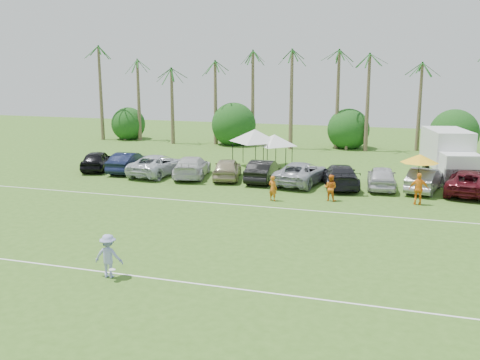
% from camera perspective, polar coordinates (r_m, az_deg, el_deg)
% --- Properties ---
extents(ground, '(120.00, 120.00, 0.00)m').
position_cam_1_polar(ground, '(21.46, -17.46, -11.21)').
color(ground, '#39621D').
rests_on(ground, ground).
extents(field_lines, '(80.00, 12.10, 0.01)m').
position_cam_1_polar(field_lines, '(27.94, -8.14, -5.28)').
color(field_lines, white).
rests_on(field_lines, ground).
extents(palm_tree_0, '(2.40, 2.40, 8.90)m').
position_cam_1_polar(palm_tree_0, '(63.64, -14.87, 10.94)').
color(palm_tree_0, brown).
rests_on(palm_tree_0, ground).
extents(palm_tree_1, '(2.40, 2.40, 9.90)m').
position_cam_1_polar(palm_tree_1, '(61.14, -10.85, 11.92)').
color(palm_tree_1, brown).
rests_on(palm_tree_1, ground).
extents(palm_tree_2, '(2.40, 2.40, 10.90)m').
position_cam_1_polar(palm_tree_2, '(58.98, -6.48, 12.89)').
color(palm_tree_2, brown).
rests_on(palm_tree_2, ground).
extents(palm_tree_3, '(2.40, 2.40, 11.90)m').
position_cam_1_polar(palm_tree_3, '(57.51, -2.74, 13.82)').
color(palm_tree_3, brown).
rests_on(palm_tree_3, ground).
extents(palm_tree_4, '(2.40, 2.40, 8.90)m').
position_cam_1_polar(palm_tree_4, '(56.25, 1.20, 11.24)').
color(palm_tree_4, brown).
rests_on(palm_tree_4, ground).
extents(palm_tree_5, '(2.40, 2.40, 9.90)m').
position_cam_1_polar(palm_tree_5, '(55.27, 5.28, 12.08)').
color(palm_tree_5, brown).
rests_on(palm_tree_5, ground).
extents(palm_tree_6, '(2.40, 2.40, 10.90)m').
position_cam_1_polar(palm_tree_6, '(54.58, 9.51, 12.88)').
color(palm_tree_6, brown).
rests_on(palm_tree_6, ground).
extents(palm_tree_7, '(2.40, 2.40, 11.90)m').
position_cam_1_polar(palm_tree_7, '(54.19, 13.85, 13.60)').
color(palm_tree_7, brown).
rests_on(palm_tree_7, ground).
extents(palm_tree_8, '(2.40, 2.40, 8.90)m').
position_cam_1_polar(palm_tree_8, '(54.07, 19.09, 10.56)').
color(palm_tree_8, brown).
rests_on(palm_tree_8, ground).
extents(bush_tree_0, '(4.00, 4.00, 4.00)m').
position_cam_1_polar(bush_tree_0, '(63.31, -11.80, 5.93)').
color(bush_tree_0, brown).
rests_on(bush_tree_0, ground).
extents(bush_tree_1, '(4.00, 4.00, 4.00)m').
position_cam_1_polar(bush_tree_1, '(58.15, -0.46, 5.66)').
color(bush_tree_1, brown).
rests_on(bush_tree_1, ground).
extents(bush_tree_2, '(4.00, 4.00, 4.00)m').
position_cam_1_polar(bush_tree_2, '(55.70, 11.43, 5.14)').
color(bush_tree_2, brown).
rests_on(bush_tree_2, ground).
extents(bush_tree_3, '(4.00, 4.00, 4.00)m').
position_cam_1_polar(bush_tree_3, '(55.59, 21.76, 4.51)').
color(bush_tree_3, brown).
rests_on(bush_tree_3, ground).
extents(sideline_player_a, '(0.68, 0.56, 1.60)m').
position_cam_1_polar(sideline_player_a, '(33.43, 3.52, -0.89)').
color(sideline_player_a, '#CC6216').
rests_on(sideline_player_a, ground).
extents(sideline_player_b, '(0.91, 0.77, 1.66)m').
position_cam_1_polar(sideline_player_b, '(33.85, 9.63, -0.82)').
color(sideline_player_b, orange).
rests_on(sideline_player_b, ground).
extents(sideline_player_c, '(1.19, 0.56, 1.97)m').
position_cam_1_polar(sideline_player_c, '(34.12, 18.53, -0.92)').
color(sideline_player_c, orange).
rests_on(sideline_player_c, ground).
extents(box_truck, '(4.06, 7.36, 3.59)m').
position_cam_1_polar(box_truck, '(42.82, 21.46, 2.68)').
color(box_truck, white).
rests_on(box_truck, ground).
extents(canopy_tent_left, '(4.51, 4.51, 3.66)m').
position_cam_1_polar(canopy_tent_left, '(44.56, 1.59, 5.42)').
color(canopy_tent_left, black).
rests_on(canopy_tent_left, ground).
extents(canopy_tent_right, '(3.93, 3.93, 3.18)m').
position_cam_1_polar(canopy_tent_right, '(44.51, 3.70, 4.87)').
color(canopy_tent_right, black).
rests_on(canopy_tent_right, ground).
extents(market_umbrella, '(2.43, 2.43, 2.71)m').
position_cam_1_polar(market_umbrella, '(36.47, 18.61, 2.20)').
color(market_umbrella, black).
rests_on(market_umbrella, ground).
extents(frisbee_player, '(1.22, 0.86, 1.78)m').
position_cam_1_polar(frisbee_player, '(22.04, -13.85, -7.87)').
color(frisbee_player, '#969BD6').
rests_on(frisbee_player, ground).
extents(parked_car_0, '(3.19, 5.04, 1.60)m').
position_cam_1_polar(parked_car_0, '(44.79, -14.97, 2.03)').
color(parked_car_0, black).
rests_on(parked_car_0, ground).
extents(parked_car_1, '(2.02, 4.96, 1.60)m').
position_cam_1_polar(parked_car_1, '(43.41, -11.81, 1.88)').
color(parked_car_1, black).
rests_on(parked_car_1, ground).
extents(parked_car_2, '(3.17, 5.98, 1.60)m').
position_cam_1_polar(parked_car_2, '(41.77, -8.73, 1.60)').
color(parked_car_2, silver).
rests_on(parked_car_2, ground).
extents(parked_car_3, '(3.28, 5.85, 1.60)m').
position_cam_1_polar(parked_car_3, '(40.70, -5.15, 1.42)').
color(parked_car_3, silver).
rests_on(parked_car_3, ground).
extents(parked_car_4, '(2.88, 5.00, 1.60)m').
position_cam_1_polar(parked_car_4, '(39.83, -1.37, 1.23)').
color(parked_car_4, tan).
rests_on(parked_car_4, ground).
extents(parked_car_5, '(1.72, 4.87, 1.60)m').
position_cam_1_polar(parked_car_5, '(39.04, 2.51, 1.00)').
color(parked_car_5, black).
rests_on(parked_car_5, ground).
extents(parked_car_6, '(3.44, 6.07, 1.60)m').
position_cam_1_polar(parked_car_6, '(38.38, 6.52, 0.74)').
color(parked_car_6, '#A4A6AE').
rests_on(parked_car_6, ground).
extents(parked_car_7, '(3.52, 5.89, 1.60)m').
position_cam_1_polar(parked_car_7, '(37.81, 10.63, 0.44)').
color(parked_car_7, black).
rests_on(parked_car_7, ground).
extents(parked_car_8, '(2.25, 4.83, 1.60)m').
position_cam_1_polar(parked_car_8, '(37.94, 14.88, 0.28)').
color(parked_car_8, '#BDBCC2').
rests_on(parked_car_8, ground).
extents(parked_car_9, '(2.70, 5.11, 1.60)m').
position_cam_1_polar(parked_car_9, '(38.03, 19.08, 0.05)').
color(parked_car_9, gray).
rests_on(parked_car_9, ground).
extents(parked_car_10, '(3.59, 6.12, 1.60)m').
position_cam_1_polar(parked_car_10, '(38.23, 23.26, -0.21)').
color(parked_car_10, '#4E0E16').
rests_on(parked_car_10, ground).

